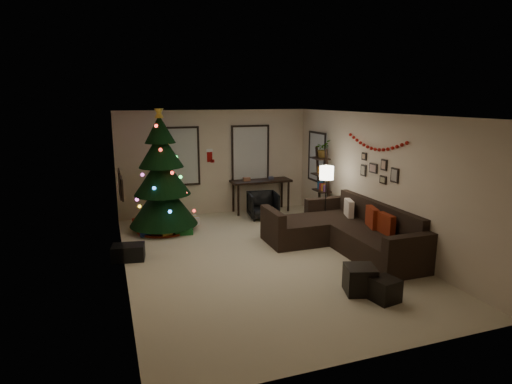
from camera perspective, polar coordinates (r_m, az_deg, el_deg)
floor at (r=8.32m, az=0.73°, el=-8.65°), size 7.00×7.00×0.00m
ceiling at (r=7.77m, az=0.79°, el=10.28°), size 7.00×7.00×0.00m
wall_back at (r=11.24m, az=-5.42°, el=3.94°), size 5.00×0.00×5.00m
wall_front at (r=4.92m, az=15.10°, el=-7.44°), size 5.00×0.00×5.00m
wall_left at (r=7.47m, az=-17.55°, el=-0.84°), size 0.00×7.00×7.00m
wall_right at (r=9.09m, az=15.72°, el=1.55°), size 0.00×7.00×7.00m
window_back_left at (r=10.99m, az=-10.23°, el=4.66°), size 1.05×0.06×1.50m
window_back_right at (r=11.44m, az=-0.77°, el=5.16°), size 1.05×0.06×1.50m
window_right_wall at (r=11.20m, az=8.16°, el=4.62°), size 0.06×0.90×1.30m
christmas_tree at (r=9.90m, az=-12.39°, el=1.62°), size 1.54×1.54×2.87m
presents at (r=10.10m, az=-11.84°, el=-4.39°), size 1.50×1.21×0.30m
sofa at (r=8.92m, az=11.81°, el=-5.35°), size 2.16×3.12×0.94m
pillow_red_a at (r=8.46m, az=16.93°, el=-4.27°), size 0.14×0.45×0.44m
pillow_red_b at (r=8.81m, az=15.19°, el=-3.50°), size 0.25×0.49×0.47m
pillow_cream at (r=9.51m, az=12.26°, el=-2.26°), size 0.23×0.43×0.42m
ottoman_near at (r=7.01m, az=13.66°, el=-11.25°), size 0.57×0.57×0.43m
ottoman_far at (r=6.85m, az=16.75°, el=-12.36°), size 0.43×0.43×0.35m
desk at (r=11.41m, az=0.66°, el=1.12°), size 1.60×0.57×0.86m
desk_chair at (r=10.84m, az=0.94°, el=-1.76°), size 0.74×0.70×0.68m
bookshelf at (r=10.67m, az=8.83°, el=0.83°), size 0.30×0.53×1.82m
potted_plant at (r=10.58m, az=8.85°, el=6.04°), size 0.67×0.67×0.56m
floor_lamp at (r=9.73m, az=9.35°, el=1.97°), size 0.32×0.32×1.50m
art_map at (r=8.20m, az=-17.67°, el=1.04°), size 0.04×0.60×0.50m
art_abstract at (r=7.14m, az=-17.42°, el=0.49°), size 0.04×0.45×0.35m
gallery at (r=8.98m, az=15.97°, el=2.84°), size 0.03×1.25×0.54m
garland at (r=8.99m, az=15.62°, el=6.25°), size 0.08×1.90×0.30m
stocking_left at (r=11.19m, az=-6.17°, el=4.87°), size 0.20×0.05×0.36m
stocking_right at (r=11.30m, az=-4.56°, el=4.61°), size 0.20×0.05×0.36m
storage_bin at (r=8.48m, az=-16.62°, el=-7.70°), size 0.65×0.48×0.30m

